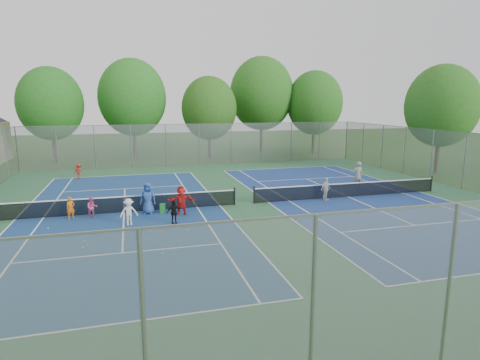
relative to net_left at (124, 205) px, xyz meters
name	(u,v)px	position (x,y,z in m)	size (l,w,h in m)	color
ground	(244,204)	(7.00, 0.00, -0.46)	(120.00, 120.00, 0.00)	#285119
court_pad	(244,204)	(7.00, 0.00, -0.45)	(32.00, 32.00, 0.01)	#2B5C3B
court_left	(124,212)	(0.00, 0.00, -0.44)	(10.97, 23.77, 0.01)	navy
court_right	(348,197)	(14.00, 0.00, -0.44)	(10.97, 23.77, 0.01)	navy
net_left	(124,205)	(0.00, 0.00, 0.00)	(12.87, 0.10, 0.91)	black
net_right	(348,190)	(14.00, 0.00, 0.00)	(12.87, 0.10, 0.91)	black
fence_north	(199,145)	(7.00, 16.00, 1.54)	(32.00, 0.10, 4.00)	gray
fence_south	(448,293)	(7.00, -16.00, 1.54)	(32.00, 0.10, 4.00)	gray
fence_east	(465,161)	(23.00, 0.00, 1.54)	(32.00, 0.10, 4.00)	gray
tree_nw	(51,104)	(-7.00, 22.00, 5.44)	(6.40, 6.40, 9.58)	#443326
tree_nl	(132,98)	(1.00, 23.00, 6.09)	(7.20, 7.20, 10.69)	#443326
tree_nc	(209,108)	(9.00, 21.00, 4.94)	(6.00, 6.00, 8.85)	#443326
tree_nr	(262,94)	(16.00, 24.00, 6.59)	(7.60, 7.60, 11.42)	#443326
tree_ne	(315,103)	(22.00, 22.00, 5.51)	(6.60, 6.60, 9.77)	#443326
tree_side_e	(442,106)	(26.00, 6.00, 5.29)	(6.00, 6.00, 9.20)	#443326
ball_crate	(152,206)	(1.55, 0.57, -0.32)	(0.30, 0.30, 0.26)	blue
ball_hopper	(163,209)	(2.08, -0.78, -0.18)	(0.28, 0.28, 0.56)	#258835
student_a	(71,208)	(-2.65, -0.60, 0.15)	(0.44, 0.29, 1.20)	orange
student_b	(92,207)	(-1.59, -0.69, 0.12)	(0.56, 0.44, 1.15)	#D35286
student_c	(129,212)	(0.29, -2.50, 0.23)	(0.88, 0.51, 1.36)	silver
student_d	(174,212)	(2.47, -2.89, 0.15)	(0.71, 0.30, 1.21)	black
student_e	(148,198)	(1.32, -0.60, 0.42)	(0.85, 0.55, 1.74)	#284C95
student_f	(181,201)	(3.04, -1.43, 0.36)	(1.51, 0.48, 1.63)	red
child_far_baseline	(79,171)	(-3.56, 11.27, 0.17)	(0.81, 0.47, 1.25)	#AC2018
instructor	(358,175)	(16.01, 2.19, 0.52)	(0.71, 0.47, 1.94)	gray
teen_court_b	(326,189)	(12.15, -0.43, 0.28)	(0.86, 0.36, 1.46)	silver
tennis_ball_0	(83,248)	(-1.61, -5.38, -0.42)	(0.07, 0.07, 0.07)	#D2DD33
tennis_ball_1	(48,229)	(-3.52, -2.20, -0.42)	(0.07, 0.07, 0.07)	#C8F539
tennis_ball_2	(87,245)	(-1.49, -5.06, -0.42)	(0.07, 0.07, 0.07)	#AFCB2F
tennis_ball_3	(187,231)	(2.94, -4.25, -0.42)	(0.07, 0.07, 0.07)	#BADA32
tennis_ball_4	(129,253)	(0.24, -6.54, -0.42)	(0.07, 0.07, 0.07)	#C2D030
tennis_ball_5	(163,253)	(1.58, -6.89, -0.42)	(0.07, 0.07, 0.07)	#C7F438
tennis_ball_6	(180,241)	(2.43, -5.64, -0.42)	(0.07, 0.07, 0.07)	#AEC22D
tennis_ball_7	(84,241)	(-1.63, -4.56, -0.42)	(0.07, 0.07, 0.07)	#C4DF34
tennis_ball_8	(149,232)	(1.18, -3.92, -0.42)	(0.07, 0.07, 0.07)	yellow
tennis_ball_9	(98,234)	(-1.12, -3.63, -0.42)	(0.07, 0.07, 0.07)	#C5D732
tennis_ball_10	(124,235)	(0.06, -4.19, -0.42)	(0.07, 0.07, 0.07)	#A5C52D
tennis_ball_11	(174,250)	(2.07, -6.68, -0.42)	(0.07, 0.07, 0.07)	#AFC22D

